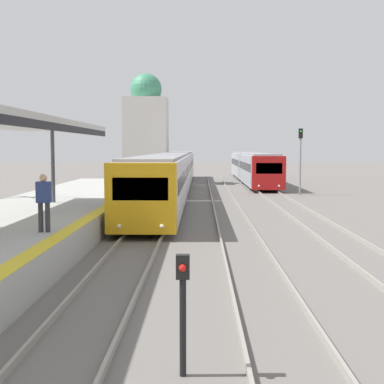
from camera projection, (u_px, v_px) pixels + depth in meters
The scene contains 6 objects.
person_on_platform at pixel (44, 199), 15.20m from camera, with size 0.40×0.22×1.66m.
train_near at pixel (173, 170), 40.88m from camera, with size 2.59×43.78×2.96m.
train_far at pixel (252, 166), 52.72m from camera, with size 2.51×26.84×2.89m.
signal_post_near at pixel (183, 301), 7.83m from camera, with size 0.20×0.21×1.83m.
signal_mast_far at pixel (300, 153), 38.06m from camera, with size 0.28×0.29×4.74m.
distant_domed_building at pixel (146, 133), 50.22m from camera, with size 4.00×4.00×10.30m.
Camera 1 is at (2.17, -1.75, 3.38)m, focal length 50.00 mm.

